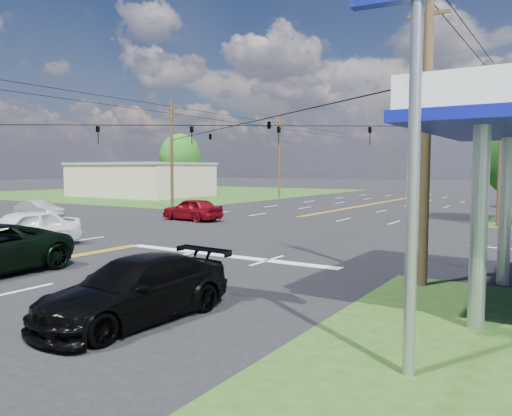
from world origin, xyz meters
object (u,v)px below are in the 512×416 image
Objects in this scene: pole_se at (427,119)px; pole_left_far at (279,155)px; tree_far_l at (180,157)px; retail_nw at (141,181)px; pole_nw at (172,153)px; sedan_silver at (39,210)px; suv_black at (135,289)px; polesign_se at (417,32)px; pickup_white at (22,230)px; pole_ne at (501,145)px.

pole_left_far is at bearing 125.10° from pole_se.
tree_far_l is at bearing 168.11° from pole_left_far.
pole_left_far is (17.00, 6.00, 3.17)m from retail_nw.
tree_far_l is at bearing 129.56° from pole_nw.
pole_se is 28.18m from sedan_silver.
pole_nw is 2.34× the size of sedan_silver.
pole_left_far is 2.01× the size of suv_black.
polesign_se is (27.46, -24.79, 0.74)m from pole_nw.
pole_left_far is 2.46× the size of sedan_silver.
tree_far_l is 1.74× the size of pickup_white.
polesign_se is at bearing -86.63° from pole_ne.
pole_ne is 25.77m from suv_black.
pickup_white is at bearing -172.12° from pole_se.
tree_far_l reaches higher than polesign_se.
pole_nw is at bearing -90.00° from pole_left_far.
pole_nw reaches higher than tree_far_l.
pole_se is 1.91× the size of suv_black.
tree_far_l is 1.20× the size of polesign_se.
pole_se and pole_ne have the same top height.
pickup_white is at bearing -64.90° from pole_nw.
pole_ne is 1.91× the size of suv_black.
pole_nw is 29.83m from tree_far_l.
pickup_white is (28.50, -43.28, -4.34)m from tree_far_l.
retail_nw is at bearing -78.69° from tree_far_l.
pickup_white reaches higher than suv_black.
pole_se is at bearing -35.79° from retail_nw.
pole_nw and pole_ne have the same top height.
pole_nw is 1.30× the size of polesign_se.
retail_nw is at bearing 144.21° from pole_se.
pole_nw is 0.95× the size of pole_left_far.
polesign_se reaches higher than retail_nw.
pole_ne is at bearing 0.00° from pole_nw.
retail_nw is 18.30m from pole_left_far.
pole_ne is 50.54m from tree_far_l.
retail_nw reaches higher than sedan_silver.
pole_nw is at bearing 120.15° from pickup_white.
tree_far_l is (-19.00, 4.00, 0.03)m from pole_left_far.
pole_left_far reaches higher than pickup_white.
pole_nw is 33.08m from suv_black.
tree_far_l is at bearing 152.93° from pole_ne.
pole_left_far is 19.42m from tree_far_l.
pickup_white is (9.50, -20.28, -4.06)m from pole_nw.
pole_nw is 26.00m from pole_ne.
retail_nw is 1.83× the size of tree_far_l.
tree_far_l is 52.01m from pickup_white.
pole_se is at bearing 12.93° from pickup_white.
pickup_white is (-16.50, -20.28, -4.06)m from pole_ne.
pole_ne is 0.95× the size of pole_left_far.
pickup_white is (-16.50, -2.28, -4.06)m from pole_se.
pole_ne is (26.00, 0.00, 0.00)m from pole_nw.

